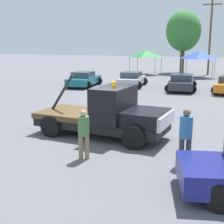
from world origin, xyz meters
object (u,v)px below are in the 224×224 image
person_near_truck (186,133)px  canopy_tent_blue (199,55)px  person_at_hood (84,131)px  traffic_cone (122,114)px  utility_pole (210,33)px  parked_car_teal (84,79)px  canopy_tent_green (146,54)px  tree_left (183,31)px  parked_car_silver (132,79)px  tow_truck (108,115)px  parked_car_charcoal (181,83)px

person_near_truck → canopy_tent_blue: (-2.93, 26.72, 1.46)m
person_at_hood → person_near_truck: bearing=-102.0°
traffic_cone → utility_pole: (1.76, 25.54, 4.70)m
parked_car_teal → canopy_tent_green: canopy_tent_green is taller
tree_left → traffic_cone: tree_left is taller
person_at_hood → parked_car_silver: size_ratio=0.38×
canopy_tent_green → traffic_cone: bearing=-76.7°
tow_truck → parked_car_silver: bearing=108.4°
person_at_hood → parked_car_silver: (-4.24, 17.43, -0.32)m
canopy_tent_green → person_near_truck: bearing=-71.4°
person_at_hood → utility_pole: utility_pole is taller
person_near_truck → parked_car_charcoal: person_near_truck is taller
parked_car_silver → canopy_tent_blue: 11.19m
tow_truck → person_at_hood: tow_truck is taller
person_at_hood → tree_left: (-2.48, 32.59, 4.33)m
tow_truck → canopy_tent_blue: canopy_tent_blue is taller
tow_truck → person_near_truck: tow_truck is taller
parked_car_charcoal → traffic_cone: parked_car_charcoal is taller
canopy_tent_green → canopy_tent_blue: 6.55m
parked_car_charcoal → tree_left: tree_left is taller
utility_pole → canopy_tent_green: bearing=-159.6°
parked_car_teal → traffic_cone: size_ratio=8.65×
parked_car_teal → traffic_cone: bearing=-151.5°
parked_car_teal → parked_car_silver: size_ratio=1.07×
canopy_tent_green → tow_truck: bearing=-77.1°
parked_car_teal → parked_car_charcoal: (8.50, 0.77, -0.00)m
parked_car_silver → traffic_cone: size_ratio=8.09×
parked_car_charcoal → canopy_tent_blue: canopy_tent_blue is taller
person_at_hood → tree_left: 32.97m
parked_car_charcoal → parked_car_teal: bearing=87.6°
person_at_hood → canopy_tent_blue: 27.55m
tow_truck → utility_pole: bearing=90.9°
tow_truck → person_at_hood: 2.68m
tow_truck → traffic_cone: 3.19m
parked_car_teal → canopy_tent_green: (2.03, 12.62, 1.88)m
person_near_truck → person_at_hood: bearing=81.0°
traffic_cone → parked_car_silver: bearing=106.4°
parked_car_charcoal → person_near_truck: bearing=-177.2°
tow_truck → person_near_truck: bearing=-25.4°
tree_left → traffic_cone: 27.37m
parked_car_silver → traffic_cone: 12.19m
tow_truck → traffic_cone: (-0.55, 3.08, -0.66)m
person_at_hood → parked_car_teal: (-8.24, 16.00, -0.32)m
tow_truck → canopy_tent_green: 26.68m
canopy_tent_green → traffic_cone: canopy_tent_green is taller
canopy_tent_blue → tree_left: 6.41m
parked_car_silver → canopy_tent_blue: size_ratio=1.35×
parked_car_teal → tree_left: size_ratio=0.60×
traffic_cone → parked_car_teal: bearing=125.9°
parked_car_silver → tree_left: tree_left is taller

